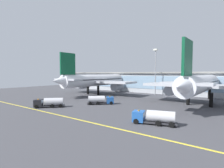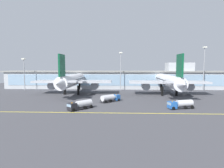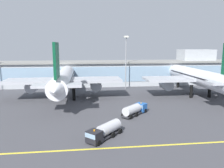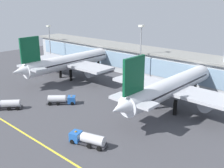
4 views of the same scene
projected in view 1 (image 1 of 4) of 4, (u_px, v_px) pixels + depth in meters
ground_plane at (108, 103)px, 62.94m from camera, size 193.86×193.86×0.00m
taxiway_centreline_stripe at (55, 114)px, 45.40m from camera, size 155.09×0.50×0.01m
terminal_building at (159, 82)px, 95.44m from camera, size 141.47×14.00×16.54m
airliner_near_left at (97, 80)px, 88.76m from camera, size 39.86×52.16×19.12m
airliner_near_right at (202, 84)px, 58.80m from camera, size 38.77×51.84×19.04m
fuel_tanker_truck at (153, 117)px, 36.52m from camera, size 9.36×5.07×2.90m
baggage_tug_near at (48, 103)px, 54.48m from camera, size 7.95×8.26×2.90m
service_truck_far at (101, 100)px, 60.07m from camera, size 8.19×8.03×2.90m
apron_light_mast_west at (74, 70)px, 117.55m from camera, size 1.80×1.80×18.85m
apron_light_mast_east at (155, 65)px, 85.68m from camera, size 1.80×1.80×22.42m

